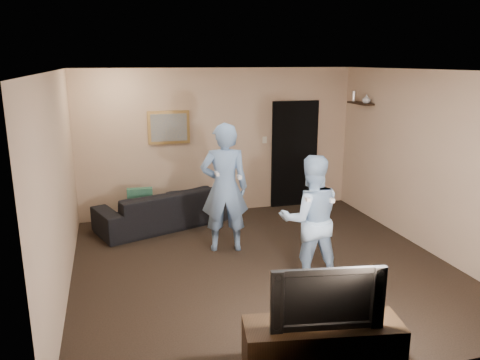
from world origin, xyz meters
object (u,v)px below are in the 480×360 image
object	(u,v)px
television	(325,294)
wii_player_left	(224,188)
sofa	(162,208)
wii_player_right	(310,219)
tv_console	(322,348)

from	to	relation	value
television	wii_player_left	size ratio (longest dim) A/B	0.52
wii_player_left	sofa	bearing A→B (deg)	121.42
television	wii_player_right	size ratio (longest dim) A/B	0.60
wii_player_left	tv_console	bearing A→B (deg)	-87.35
sofa	television	bearing A→B (deg)	82.87
television	wii_player_left	world-z (taller)	wii_player_left
tv_console	television	world-z (taller)	television
television	tv_console	bearing A→B (deg)	-170.21
wii_player_left	wii_player_right	bearing A→B (deg)	-57.88
television	wii_player_left	bearing A→B (deg)	102.45
tv_console	wii_player_left	distance (m)	3.08
television	wii_player_right	distance (m)	1.87
sofa	tv_console	bearing A→B (deg)	82.87
wii_player_left	wii_player_right	size ratio (longest dim) A/B	1.16
sofa	tv_console	xyz separation A→B (m)	(0.91, -4.26, -0.07)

